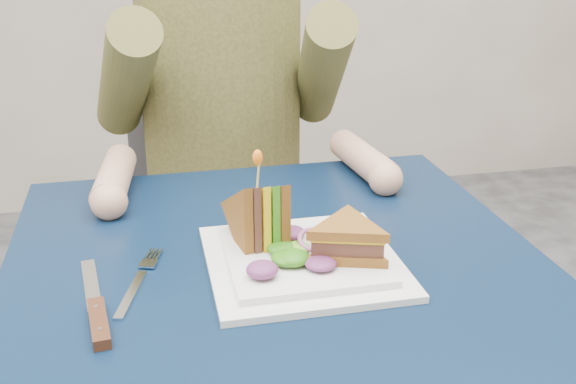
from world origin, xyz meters
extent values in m
cube|color=black|center=(0.00, 0.00, 0.71)|extent=(0.75, 0.75, 0.03)
cylinder|color=#595B5E|center=(-0.32, 0.32, 0.35)|extent=(0.04, 0.04, 0.70)
cylinder|color=#595B5E|center=(0.32, 0.32, 0.35)|extent=(0.04, 0.04, 0.70)
cube|color=#47474C|center=(0.00, 0.61, 0.45)|extent=(0.42, 0.40, 0.04)
cube|color=#47474C|center=(0.00, 0.79, 0.70)|extent=(0.42, 0.03, 0.46)
cylinder|color=#47474C|center=(-0.18, 0.44, 0.21)|extent=(0.02, 0.02, 0.43)
cylinder|color=#47474C|center=(0.18, 0.44, 0.21)|extent=(0.02, 0.02, 0.43)
cylinder|color=#47474C|center=(-0.18, 0.78, 0.21)|extent=(0.02, 0.02, 0.43)
cylinder|color=#47474C|center=(0.18, 0.78, 0.21)|extent=(0.02, 0.02, 0.43)
cylinder|color=#4E4A23|center=(0.00, 0.59, 0.87)|extent=(0.34, 0.34, 0.52)
cylinder|color=brown|center=(-0.20, 0.50, 0.89)|extent=(0.15, 0.39, 0.31)
cylinder|color=tan|center=(-0.23, 0.30, 0.76)|extent=(0.08, 0.20, 0.06)
sphere|color=tan|center=(-0.23, 0.20, 0.76)|extent=(0.06, 0.06, 0.06)
cylinder|color=brown|center=(0.20, 0.50, 0.89)|extent=(0.15, 0.39, 0.31)
cylinder|color=tan|center=(0.23, 0.30, 0.76)|extent=(0.08, 0.20, 0.06)
sphere|color=tan|center=(0.23, 0.20, 0.76)|extent=(0.06, 0.06, 0.06)
cube|color=white|center=(0.03, -0.02, 0.73)|extent=(0.26, 0.26, 0.01)
cube|color=white|center=(0.03, -0.02, 0.74)|extent=(0.21, 0.21, 0.01)
cube|color=silver|center=(-0.20, -0.06, 0.73)|extent=(0.04, 0.11, 0.00)
cube|color=silver|center=(-0.18, 0.02, 0.73)|extent=(0.03, 0.03, 0.00)
cube|color=silver|center=(-0.18, 0.05, 0.73)|extent=(0.01, 0.03, 0.00)
cube|color=silver|center=(-0.17, 0.05, 0.73)|extent=(0.01, 0.03, 0.00)
cube|color=silver|center=(-0.17, 0.04, 0.73)|extent=(0.01, 0.03, 0.00)
cube|color=silver|center=(-0.16, 0.04, 0.73)|extent=(0.01, 0.03, 0.00)
cube|color=silver|center=(-0.25, -0.02, 0.73)|extent=(0.03, 0.14, 0.00)
cube|color=black|center=(-0.24, -0.12, 0.74)|extent=(0.03, 0.10, 0.01)
cylinder|color=silver|center=(-0.24, -0.10, 0.74)|extent=(0.01, 0.01, 0.00)
cylinder|color=silver|center=(-0.23, -0.15, 0.74)|extent=(0.01, 0.01, 0.00)
cylinder|color=tan|center=(-0.02, 0.02, 0.85)|extent=(0.01, 0.01, 0.06)
ellipsoid|color=orange|center=(-0.02, 0.02, 0.88)|extent=(0.01, 0.01, 0.02)
torus|color=#9E4C7A|center=(0.05, -0.02, 0.77)|extent=(0.04, 0.04, 0.02)
camera|label=1|loc=(-0.17, -0.82, 1.18)|focal=42.00mm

